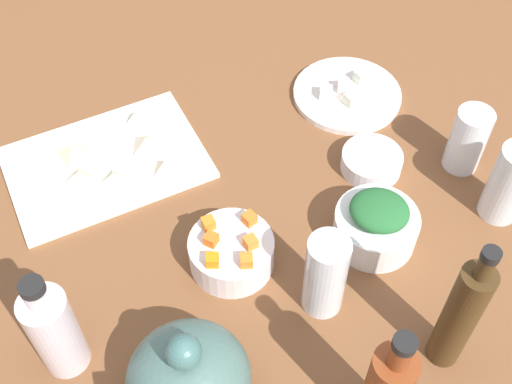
# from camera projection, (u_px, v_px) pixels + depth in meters

# --- Properties ---
(tabletop) EXTENTS (1.90, 1.90, 0.03)m
(tabletop) POSITION_uv_depth(u_px,v_px,m) (256.00, 217.00, 1.08)
(tabletop) COLOR brown
(tabletop) RESTS_ON ground
(cutting_board) EXTENTS (0.33, 0.23, 0.01)m
(cutting_board) POSITION_uv_depth(u_px,v_px,m) (106.00, 163.00, 1.13)
(cutting_board) COLOR white
(cutting_board) RESTS_ON tabletop
(plate_tofu) EXTENTS (0.20, 0.20, 0.01)m
(plate_tofu) POSITION_uv_depth(u_px,v_px,m) (347.00, 94.00, 1.23)
(plate_tofu) COLOR white
(plate_tofu) RESTS_ON tabletop
(bowl_greens) EXTENTS (0.13, 0.13, 0.06)m
(bowl_greens) POSITION_uv_depth(u_px,v_px,m) (375.00, 228.00, 1.01)
(bowl_greens) COLOR white
(bowl_greens) RESTS_ON tabletop
(bowl_carrots) EXTENTS (0.13, 0.13, 0.05)m
(bowl_carrots) POSITION_uv_depth(u_px,v_px,m) (231.00, 253.00, 0.99)
(bowl_carrots) COLOR white
(bowl_carrots) RESTS_ON tabletop
(bowl_small_side) EXTENTS (0.10, 0.10, 0.03)m
(bowl_small_side) POSITION_uv_depth(u_px,v_px,m) (371.00, 162.00, 1.11)
(bowl_small_side) COLOR white
(bowl_small_side) RESTS_ON tabletop
(teapot) EXTENTS (0.17, 0.16, 0.16)m
(teapot) POSITION_uv_depth(u_px,v_px,m) (188.00, 378.00, 0.83)
(teapot) COLOR #496A62
(teapot) RESTS_ON tabletop
(bottle_0) EXTENTS (0.06, 0.06, 0.20)m
(bottle_0) POSITION_uv_depth(u_px,v_px,m) (54.00, 330.00, 0.84)
(bottle_0) COLOR silver
(bottle_0) RESTS_ON tabletop
(bottle_2) EXTENTS (0.04, 0.04, 0.25)m
(bottle_2) POSITION_uv_depth(u_px,v_px,m) (460.00, 315.00, 0.83)
(bottle_2) COLOR #452F16
(bottle_2) RESTS_ON tabletop
(drinking_glass_0) EXTENTS (0.06, 0.06, 0.14)m
(drinking_glass_0) POSITION_uv_depth(u_px,v_px,m) (509.00, 183.00, 1.01)
(drinking_glass_0) COLOR white
(drinking_glass_0) RESTS_ON tabletop
(drinking_glass_1) EXTENTS (0.06, 0.06, 0.12)m
(drinking_glass_1) POSITION_uv_depth(u_px,v_px,m) (468.00, 140.00, 1.08)
(drinking_glass_1) COLOR white
(drinking_glass_1) RESTS_ON tabletop
(drinking_glass_2) EXTENTS (0.06, 0.06, 0.15)m
(drinking_glass_2) POSITION_uv_depth(u_px,v_px,m) (325.00, 275.00, 0.91)
(drinking_glass_2) COLOR white
(drinking_glass_2) RESTS_ON tabletop
(carrot_cube_0) EXTENTS (0.02, 0.02, 0.02)m
(carrot_cube_0) POSITION_uv_depth(u_px,v_px,m) (251.00, 242.00, 0.95)
(carrot_cube_0) COLOR orange
(carrot_cube_0) RESTS_ON bowl_carrots
(carrot_cube_1) EXTENTS (0.02, 0.02, 0.02)m
(carrot_cube_1) POSITION_uv_depth(u_px,v_px,m) (212.00, 260.00, 0.93)
(carrot_cube_1) COLOR orange
(carrot_cube_1) RESTS_ON bowl_carrots
(carrot_cube_2) EXTENTS (0.02, 0.02, 0.02)m
(carrot_cube_2) POSITION_uv_depth(u_px,v_px,m) (249.00, 219.00, 0.98)
(carrot_cube_2) COLOR orange
(carrot_cube_2) RESTS_ON bowl_carrots
(carrot_cube_3) EXTENTS (0.02, 0.02, 0.02)m
(carrot_cube_3) POSITION_uv_depth(u_px,v_px,m) (247.00, 261.00, 0.93)
(carrot_cube_3) COLOR orange
(carrot_cube_3) RESTS_ON bowl_carrots
(carrot_cube_4) EXTENTS (0.02, 0.02, 0.02)m
(carrot_cube_4) POSITION_uv_depth(u_px,v_px,m) (208.00, 223.00, 0.97)
(carrot_cube_4) COLOR orange
(carrot_cube_4) RESTS_ON bowl_carrots
(carrot_cube_5) EXTENTS (0.03, 0.03, 0.02)m
(carrot_cube_5) POSITION_uv_depth(u_px,v_px,m) (211.00, 239.00, 0.96)
(carrot_cube_5) COLOR orange
(carrot_cube_5) RESTS_ON bowl_carrots
(chopped_greens_mound) EXTENTS (0.12, 0.12, 0.03)m
(chopped_greens_mound) POSITION_uv_depth(u_px,v_px,m) (380.00, 210.00, 0.98)
(chopped_greens_mound) COLOR #266632
(chopped_greens_mound) RESTS_ON bowl_greens
(tofu_cube_0) EXTENTS (0.02, 0.02, 0.02)m
(tofu_cube_0) POSITION_uv_depth(u_px,v_px,m) (351.00, 99.00, 1.20)
(tofu_cube_0) COLOR silver
(tofu_cube_0) RESTS_ON plate_tofu
(tofu_cube_1) EXTENTS (0.03, 0.03, 0.02)m
(tofu_cube_1) POSITION_uv_depth(u_px,v_px,m) (343.00, 86.00, 1.22)
(tofu_cube_1) COLOR white
(tofu_cube_1) RESTS_ON plate_tofu
(tofu_cube_2) EXTENTS (0.02, 0.02, 0.02)m
(tofu_cube_2) POSITION_uv_depth(u_px,v_px,m) (361.00, 77.00, 1.24)
(tofu_cube_2) COLOR white
(tofu_cube_2) RESTS_ON plate_tofu
(tofu_cube_3) EXTENTS (0.03, 0.03, 0.02)m
(tofu_cube_3) POSITION_uv_depth(u_px,v_px,m) (326.00, 93.00, 1.21)
(tofu_cube_3) COLOR white
(tofu_cube_3) RESTS_ON plate_tofu
(dumpling_0) EXTENTS (0.05, 0.05, 0.02)m
(dumpling_0) POSITION_uv_depth(u_px,v_px,m) (114.00, 178.00, 1.08)
(dumpling_0) COLOR beige
(dumpling_0) RESTS_ON cutting_board
(dumpling_1) EXTENTS (0.07, 0.07, 0.03)m
(dumpling_1) POSITION_uv_depth(u_px,v_px,m) (74.00, 150.00, 1.12)
(dumpling_1) COLOR beige
(dumpling_1) RESTS_ON cutting_board
(dumpling_2) EXTENTS (0.07, 0.06, 0.02)m
(dumpling_2) POSITION_uv_depth(u_px,v_px,m) (147.00, 142.00, 1.13)
(dumpling_2) COLOR beige
(dumpling_2) RESTS_ON cutting_board
(dumpling_3) EXTENTS (0.04, 0.05, 0.03)m
(dumpling_3) POSITION_uv_depth(u_px,v_px,m) (137.00, 117.00, 1.17)
(dumpling_3) COLOR beige
(dumpling_3) RESTS_ON cutting_board
(dumpling_4) EXTENTS (0.06, 0.06, 0.03)m
(dumpling_4) POSITION_uv_depth(u_px,v_px,m) (79.00, 178.00, 1.08)
(dumpling_4) COLOR beige
(dumpling_4) RESTS_ON cutting_board
(dumpling_5) EXTENTS (0.05, 0.05, 0.03)m
(dumpling_5) POSITION_uv_depth(u_px,v_px,m) (165.00, 166.00, 1.10)
(dumpling_5) COLOR beige
(dumpling_5) RESTS_ON cutting_board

